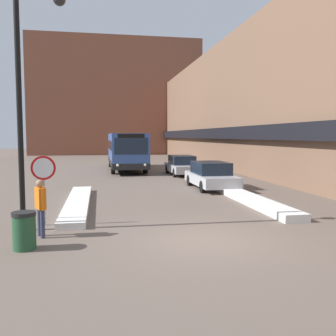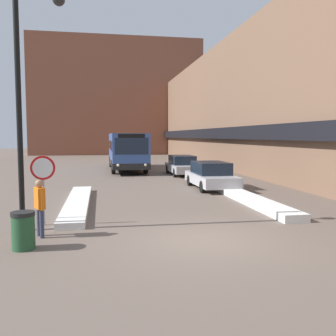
{
  "view_description": "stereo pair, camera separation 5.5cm",
  "coord_description": "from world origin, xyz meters",
  "views": [
    {
      "loc": [
        -2.7,
        -9.65,
        2.82
      ],
      "look_at": [
        0.56,
        8.08,
        1.28
      ],
      "focal_mm": 40.0,
      "sensor_mm": 36.0,
      "label": 1
    },
    {
      "loc": [
        -2.64,
        -9.66,
        2.82
      ],
      "look_at": [
        0.56,
        8.08,
        1.28
      ],
      "focal_mm": 40.0,
      "sensor_mm": 36.0,
      "label": 2
    }
  ],
  "objects": [
    {
      "name": "parked_car_back",
      "position": [
        3.2,
        16.89,
        0.71
      ],
      "size": [
        1.84,
        4.53,
        1.41
      ],
      "color": "#B7B7BC",
      "rests_on": "ground_plane"
    },
    {
      "name": "ground_plane",
      "position": [
        0.0,
        0.0,
        0.0
      ],
      "size": [
        160.0,
        160.0,
        0.0
      ],
      "primitive_type": "plane",
      "color": "#66564C"
    },
    {
      "name": "parked_car_front",
      "position": [
        3.2,
        9.65,
        0.71
      ],
      "size": [
        1.92,
        4.49,
        1.43
      ],
      "color": "#B7B7BC",
      "rests_on": "ground_plane"
    },
    {
      "name": "building_backdrop_far",
      "position": [
        0.0,
        50.75,
        8.82
      ],
      "size": [
        26.0,
        8.0,
        17.64
      ],
      "color": "brown",
      "rests_on": "ground_plane"
    },
    {
      "name": "snow_bank_right",
      "position": [
        3.6,
        5.06,
        0.14
      ],
      "size": [
        0.9,
        7.52,
        0.28
      ],
      "color": "silver",
      "rests_on": "ground_plane"
    },
    {
      "name": "snow_bank_left",
      "position": [
        -3.6,
        5.84,
        0.11
      ],
      "size": [
        0.9,
        8.27,
        0.22
      ],
      "color": "silver",
      "rests_on": "ground_plane"
    },
    {
      "name": "city_bus",
      "position": [
        -0.52,
        21.66,
        1.65
      ],
      "size": [
        2.7,
        10.62,
        3.02
      ],
      "color": "#335193",
      "rests_on": "ground_plane"
    },
    {
      "name": "pedestrian",
      "position": [
        -4.34,
        1.11,
        0.97
      ],
      "size": [
        0.36,
        0.49,
        1.62
      ],
      "rotation": [
        0.0,
        0.0,
        -1.14
      ],
      "color": "#333851",
      "rests_on": "ground_plane"
    },
    {
      "name": "trash_bin",
      "position": [
        -4.57,
        -0.02,
        0.48
      ],
      "size": [
        0.59,
        0.59,
        0.95
      ],
      "color": "#234C2D",
      "rests_on": "ground_plane"
    },
    {
      "name": "stop_sign",
      "position": [
        -4.44,
        2.53,
        1.6
      ],
      "size": [
        0.76,
        0.08,
        2.21
      ],
      "color": "gray",
      "rests_on": "ground_plane"
    },
    {
      "name": "building_row_right",
      "position": [
        9.98,
        24.0,
        5.41
      ],
      "size": [
        5.5,
        60.0,
        10.86
      ],
      "color": "brown",
      "rests_on": "ground_plane"
    },
    {
      "name": "street_lamp",
      "position": [
        -4.72,
        1.97,
        4.33
      ],
      "size": [
        1.46,
        0.36,
        7.08
      ],
      "color": "black",
      "rests_on": "ground_plane"
    }
  ]
}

